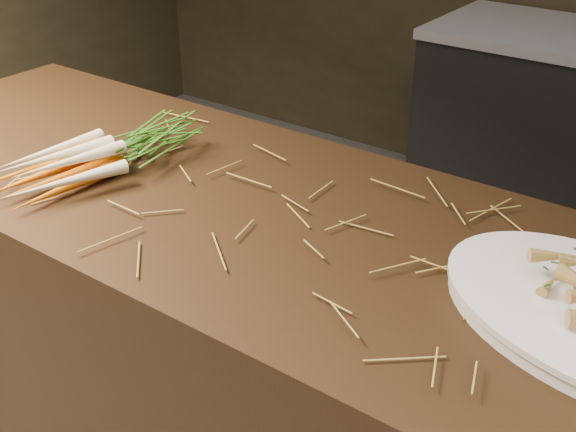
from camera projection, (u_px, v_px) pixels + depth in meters
name	position (u px, v px, depth m)	size (l,w,h in m)	color
main_counter	(310.00, 409.00, 1.54)	(2.40, 0.70, 0.90)	black
straw_bedding	(314.00, 222.00, 1.31)	(1.40, 0.60, 0.02)	#A37A31
root_veg_bunch	(117.00, 147.00, 1.52)	(0.21, 0.50, 0.09)	#C85402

